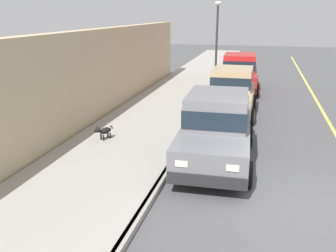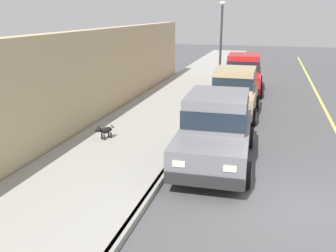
{
  "view_description": "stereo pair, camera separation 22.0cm",
  "coord_description": "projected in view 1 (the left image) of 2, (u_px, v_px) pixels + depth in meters",
  "views": [
    {
      "loc": [
        -1.03,
        -7.49,
        4.0
      ],
      "look_at": [
        -3.54,
        2.25,
        0.85
      ],
      "focal_mm": 38.93,
      "sensor_mm": 36.0,
      "label": 1
    },
    {
      "loc": [
        -0.82,
        -7.43,
        4.0
      ],
      "look_at": [
        -3.54,
        2.25,
        0.85
      ],
      "focal_mm": 38.93,
      "sensor_mm": 36.0,
      "label": 2
    }
  ],
  "objects": [
    {
      "name": "ground_plane",
      "position": [
        300.0,
        206.0,
        7.87
      ],
      "size": [
        80.0,
        80.0,
        0.0
      ],
      "primitive_type": "plane",
      "color": "#4C4C4F"
    },
    {
      "name": "sidewalk",
      "position": [
        89.0,
        178.0,
        9.04
      ],
      "size": [
        3.6,
        64.0,
        0.14
      ],
      "primitive_type": "cube",
      "color": "#99968E",
      "rests_on": "ground"
    },
    {
      "name": "street_lamp",
      "position": [
        217.0,
        33.0,
        19.93
      ],
      "size": [
        0.36,
        0.36,
        4.42
      ],
      "color": "#2D2D33",
      "rests_on": "sidewalk"
    },
    {
      "name": "car_red_sedan",
      "position": [
        239.0,
        72.0,
        19.12
      ],
      "size": [
        2.16,
        4.66,
        1.92
      ],
      "color": "red",
      "rests_on": "ground"
    },
    {
      "name": "curb",
      "position": [
        158.0,
        186.0,
        8.61
      ],
      "size": [
        0.16,
        64.0,
        0.14
      ],
      "primitive_type": "cube",
      "color": "gray",
      "rests_on": "ground"
    },
    {
      "name": "car_tan_hatchback",
      "position": [
        232.0,
        91.0,
        14.59
      ],
      "size": [
        1.97,
        3.81,
        1.88
      ],
      "color": "tan",
      "rests_on": "ground"
    },
    {
      "name": "car_grey_sedan",
      "position": [
        217.0,
        127.0,
        9.97
      ],
      "size": [
        2.15,
        4.66,
        1.92
      ],
      "color": "slate",
      "rests_on": "ground"
    },
    {
      "name": "dog_black",
      "position": [
        104.0,
        131.0,
        11.46
      ],
      "size": [
        0.42,
        0.69,
        0.49
      ],
      "color": "black",
      "rests_on": "sidewalk"
    },
    {
      "name": "building_facade",
      "position": [
        103.0,
        73.0,
        14.38
      ],
      "size": [
        0.5,
        20.0,
        3.41
      ],
      "primitive_type": "cube",
      "color": "tan",
      "rests_on": "ground"
    }
  ]
}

